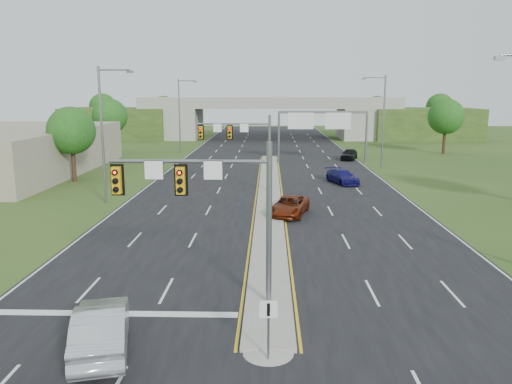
{
  "coord_description": "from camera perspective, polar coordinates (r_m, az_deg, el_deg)",
  "views": [
    {
      "loc": [
        0.0,
        -19.94,
        8.92
      ],
      "look_at": [
        -0.8,
        9.8,
        3.0
      ],
      "focal_mm": 35.0,
      "sensor_mm": 36.0,
      "label": 1
    }
  ],
  "objects": [
    {
      "name": "tree_back_d",
      "position": [
        120.15,
        20.26,
        9.1
      ],
      "size": [
        6.0,
        6.0,
        8.85
      ],
      "color": "#382316",
      "rests_on": "ground"
    },
    {
      "name": "tree_l_near",
      "position": [
        53.93,
        -20.36,
        6.58
      ],
      "size": [
        4.8,
        4.8,
        7.6
      ],
      "color": "#382316",
      "rests_on": "ground"
    },
    {
      "name": "car_far_a",
      "position": [
        37.02,
        3.84,
        -1.59
      ],
      "size": [
        3.48,
        5.37,
        1.38
      ],
      "primitive_type": "imported",
      "rotation": [
        0.0,
        0.0,
        -0.26
      ],
      "color": "#5C1C09",
      "rests_on": "road"
    },
    {
      "name": "signal_mast_near",
      "position": [
        20.43,
        -4.85,
        -0.63
      ],
      "size": [
        6.62,
        0.6,
        7.0
      ],
      "color": "slate",
      "rests_on": "ground"
    },
    {
      "name": "median",
      "position": [
        43.84,
        1.52,
        -0.36
      ],
      "size": [
        2.0,
        54.0,
        0.16
      ],
      "primitive_type": "cube",
      "color": "gray",
      "rests_on": "road"
    },
    {
      "name": "overpass",
      "position": [
        100.08,
        1.57,
        8.17
      ],
      "size": [
        80.0,
        14.0,
        8.1
      ],
      "color": "gray",
      "rests_on": "ground"
    },
    {
      "name": "lightpole_l_mid",
      "position": [
        42.19,
        -16.95,
        6.94
      ],
      "size": [
        2.85,
        0.25,
        11.0
      ],
      "color": "slate",
      "rests_on": "ground"
    },
    {
      "name": "lane_markings",
      "position": [
        49.66,
        0.83,
        0.93
      ],
      "size": [
        23.72,
        160.0,
        0.01
      ],
      "color": "gold",
      "rests_on": "road"
    },
    {
      "name": "lightpole_l_far",
      "position": [
        76.16,
        -8.61,
        9.01
      ],
      "size": [
        2.85,
        0.25,
        11.0
      ],
      "color": "slate",
      "rests_on": "ground"
    },
    {
      "name": "ground",
      "position": [
        21.84,
        1.45,
        -12.85
      ],
      "size": [
        240.0,
        240.0,
        0.0
      ],
      "primitive_type": "plane",
      "color": "#284619",
      "rests_on": "ground"
    },
    {
      "name": "car_far_b",
      "position": [
        50.64,
        9.85,
        1.75
      ],
      "size": [
        3.35,
        5.1,
        1.37
      ],
      "primitive_type": "imported",
      "rotation": [
        0.0,
        0.0,
        0.33
      ],
      "color": "#0F0D51",
      "rests_on": "road"
    },
    {
      "name": "median_nose",
      "position": [
        18.22,
        1.42,
        -17.7
      ],
      "size": [
        2.0,
        2.0,
        0.16
      ],
      "primitive_type": "cone",
      "color": "gray",
      "rests_on": "road"
    },
    {
      "name": "commercial_building",
      "position": [
        62.93,
        -27.01,
        4.17
      ],
      "size": [
        18.0,
        30.0,
        5.0
      ],
      "primitive_type": "cube",
      "color": "gray",
      "rests_on": "ground"
    },
    {
      "name": "tree_l_mid",
      "position": [
        78.76,
        -16.36,
        8.32
      ],
      "size": [
        5.2,
        5.2,
        8.12
      ],
      "color": "#382316",
      "rests_on": "ground"
    },
    {
      "name": "keep_right_sign",
      "position": [
        17.1,
        1.44,
        -14.4
      ],
      "size": [
        0.6,
        0.13,
        2.2
      ],
      "color": "slate",
      "rests_on": "ground"
    },
    {
      "name": "car_far_c",
      "position": [
        69.04,
        10.6,
        4.28
      ],
      "size": [
        3.14,
        4.75,
        1.5
      ],
      "primitive_type": "imported",
      "rotation": [
        0.0,
        0.0,
        -0.34
      ],
      "color": "black",
      "rests_on": "road"
    },
    {
      "name": "tree_back_a",
      "position": [
        120.15,
        -17.11,
        9.29
      ],
      "size": [
        6.0,
        6.0,
        8.85
      ],
      "color": "#382316",
      "rests_on": "ground"
    },
    {
      "name": "tree_back_c",
      "position": [
        116.49,
        13.63,
        9.26
      ],
      "size": [
        5.6,
        5.6,
        8.32
      ],
      "color": "#382316",
      "rests_on": "ground"
    },
    {
      "name": "tree_r_mid",
      "position": [
        79.39,
        20.88,
        8.06
      ],
      "size": [
        5.2,
        5.2,
        8.12
      ],
      "color": "#382316",
      "rests_on": "ground"
    },
    {
      "name": "sign_gantry",
      "position": [
        65.31,
        7.5,
        7.93
      ],
      "size": [
        11.58,
        0.44,
        6.67
      ],
      "color": "slate",
      "rests_on": "ground"
    },
    {
      "name": "tree_back_b",
      "position": [
        116.49,
        -10.48,
        9.39
      ],
      "size": [
        5.6,
        5.6,
        8.32
      ],
      "color": "#382316",
      "rests_on": "ground"
    },
    {
      "name": "road",
      "position": [
        55.66,
        1.53,
        2.04
      ],
      "size": [
        24.0,
        160.0,
        0.02
      ],
      "primitive_type": "cube",
      "color": "black",
      "rests_on": "ground"
    },
    {
      "name": "signal_mast_far",
      "position": [
        45.12,
        -1.34,
        5.91
      ],
      "size": [
        6.62,
        0.6,
        7.0
      ],
      "color": "slate",
      "rests_on": "ground"
    },
    {
      "name": "lightpole_r_far",
      "position": [
        61.46,
        14.2,
        8.29
      ],
      "size": [
        2.85,
        0.25,
        11.0
      ],
      "color": "slate",
      "rests_on": "ground"
    },
    {
      "name": "car_silver",
      "position": [
        18.9,
        -17.27,
        -14.56
      ],
      "size": [
        2.97,
        5.31,
        1.66
      ],
      "primitive_type": "imported",
      "rotation": [
        0.0,
        0.0,
        3.4
      ],
      "color": "#B6B9BF",
      "rests_on": "road"
    }
  ]
}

